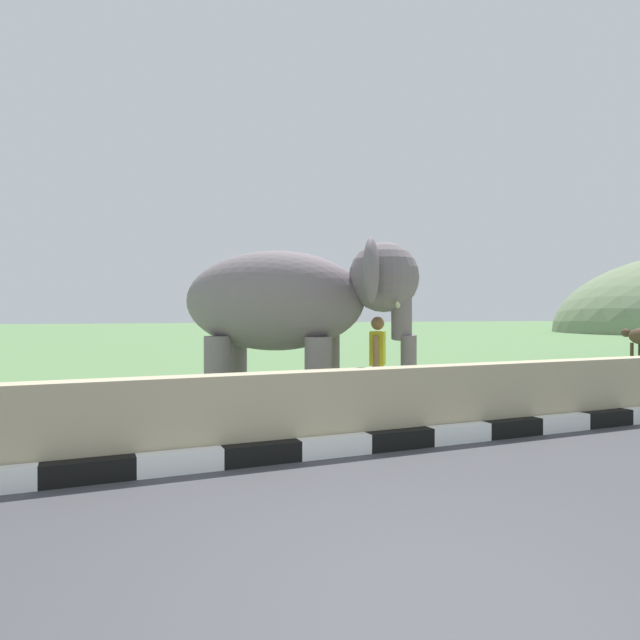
% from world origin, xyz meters
% --- Properties ---
extents(ground_plane, '(220.00, 220.00, 0.00)m').
position_xyz_m(ground_plane, '(0.00, 0.00, 0.00)').
color(ground_plane, '#577C4B').
extents(asphalt_road, '(120.00, 6.90, 0.01)m').
position_xyz_m(asphalt_road, '(0.00, 0.00, 0.01)').
color(asphalt_road, '#3D3D42').
rests_on(asphalt_road, ground_plane).
extents(striped_curb, '(16.20, 0.20, 0.24)m').
position_xyz_m(striped_curb, '(-0.35, 3.50, 0.12)').
color(striped_curb, white).
rests_on(striped_curb, ground_plane).
extents(barrier_parapet, '(28.00, 0.36, 1.00)m').
position_xyz_m(barrier_parapet, '(2.00, 3.80, 0.50)').
color(barrier_parapet, tan).
rests_on(barrier_parapet, ground_plane).
extents(elephant, '(3.95, 3.55, 2.89)m').
position_xyz_m(elephant, '(1.57, 6.37, 1.88)').
color(elephant, slate).
rests_on(elephant, ground_plane).
extents(person_handler, '(0.46, 0.60, 1.66)m').
position_xyz_m(person_handler, '(2.92, 5.93, 0.93)').
color(person_handler, navy).
rests_on(person_handler, ground_plane).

